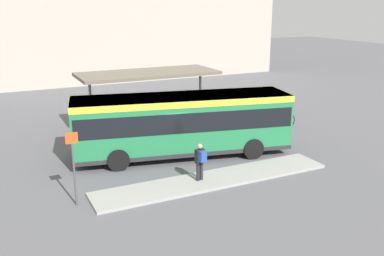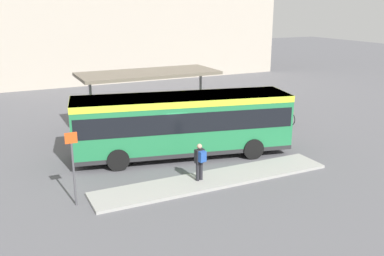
{
  "view_description": "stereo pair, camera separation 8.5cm",
  "coord_description": "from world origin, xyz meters",
  "views": [
    {
      "loc": [
        -8.22,
        -17.94,
        7.14
      ],
      "look_at": [
        0.51,
        0.0,
        1.34
      ],
      "focal_mm": 40.0,
      "sensor_mm": 36.0,
      "label": 1
    },
    {
      "loc": [
        -8.14,
        -17.98,
        7.14
      ],
      "look_at": [
        0.51,
        0.0,
        1.34
      ],
      "focal_mm": 40.0,
      "sensor_mm": 36.0,
      "label": 2
    }
  ],
  "objects": [
    {
      "name": "pedestrian_waiting",
      "position": [
        -0.73,
        -3.35,
        1.03
      ],
      "size": [
        0.42,
        0.46,
        1.58
      ],
      "rotation": [
        0.0,
        0.0,
        1.77
      ],
      "color": "#232328",
      "rests_on": "curb_island"
    },
    {
      "name": "curb_island",
      "position": [
        -0.08,
        -3.4,
        0.06
      ],
      "size": [
        10.41,
        1.8,
        0.12
      ],
      "color": "#9E9E99",
      "rests_on": "ground_plane"
    },
    {
      "name": "bicycle_orange",
      "position": [
        8.33,
        2.65,
        0.38
      ],
      "size": [
        0.48,
        1.77,
        0.76
      ],
      "rotation": [
        0.0,
        0.0,
        -1.63
      ],
      "color": "black",
      "rests_on": "ground_plane"
    },
    {
      "name": "bicycle_red",
      "position": [
        8.25,
        3.4,
        0.39
      ],
      "size": [
        0.48,
        1.78,
        0.77
      ],
      "rotation": [
        0.0,
        0.0,
        -1.41
      ],
      "color": "black",
      "rests_on": "ground_plane"
    },
    {
      "name": "ground_plane",
      "position": [
        0.0,
        0.0,
        0.0
      ],
      "size": [
        120.0,
        120.0,
        0.0
      ],
      "primitive_type": "plane",
      "color": "#5B5B60"
    },
    {
      "name": "platform_sign",
      "position": [
        -5.76,
        -3.18,
        1.56
      ],
      "size": [
        0.44,
        0.08,
        2.8
      ],
      "color": "#4C4C51",
      "rests_on": "ground_plane"
    },
    {
      "name": "city_bus",
      "position": [
        0.01,
        -0.0,
        1.75
      ],
      "size": [
        10.61,
        4.65,
        2.99
      ],
      "rotation": [
        0.0,
        0.0,
        -0.21
      ],
      "color": "#237A47",
      "rests_on": "ground_plane"
    },
    {
      "name": "station_shelter",
      "position": [
        0.28,
        5.38,
        3.22
      ],
      "size": [
        8.04,
        3.34,
        3.36
      ],
      "color": "#706656",
      "rests_on": "ground_plane"
    }
  ]
}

